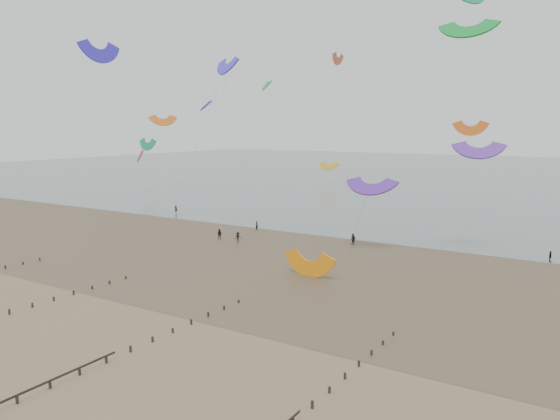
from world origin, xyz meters
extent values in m
plane|color=brown|center=(0.00, 0.00, 0.00)|extent=(500.00, 500.00, 0.00)
plane|color=#475654|center=(0.00, 200.00, 0.03)|extent=(500.00, 500.00, 0.00)
plane|color=#473A28|center=(0.00, 35.00, 0.01)|extent=(500.00, 500.00, 0.00)
ellipsoid|color=slate|center=(-18.00, 22.00, 0.01)|extent=(23.60, 14.36, 0.01)
ellipsoid|color=slate|center=(12.00, 38.00, 0.01)|extent=(33.64, 18.32, 0.01)
ellipsoid|color=slate|center=(-40.00, 40.00, 0.01)|extent=(26.95, 14.22, 0.01)
cube|color=black|center=(-32.00, 6.74, 0.20)|extent=(0.16, 0.16, 0.51)
cube|color=black|center=(-32.00, 9.37, 0.19)|extent=(0.16, 0.16, 0.48)
cube|color=black|center=(-32.00, 12.00, 0.17)|extent=(0.16, 0.16, 0.45)
cube|color=black|center=(-14.00, -3.79, 0.26)|extent=(0.16, 0.16, 0.62)
cube|color=black|center=(-14.00, -1.16, 0.25)|extent=(0.16, 0.16, 0.59)
cube|color=black|center=(-14.00, 1.47, 0.23)|extent=(0.16, 0.16, 0.57)
cube|color=black|center=(-14.00, 4.11, 0.22)|extent=(0.16, 0.16, 0.54)
cube|color=black|center=(-14.00, 6.74, 0.20)|extent=(0.16, 0.16, 0.51)
cube|color=black|center=(-14.00, 9.37, 0.19)|extent=(0.16, 0.16, 0.48)
cube|color=black|center=(-14.00, 12.00, 0.17)|extent=(0.16, 0.16, 0.45)
cube|color=black|center=(4.00, -14.32, 0.32)|extent=(0.16, 0.16, 0.74)
cube|color=black|center=(4.00, -11.68, 0.31)|extent=(0.16, 0.16, 0.71)
cube|color=black|center=(4.00, -9.05, 0.29)|extent=(0.16, 0.16, 0.68)
cube|color=black|center=(4.00, -6.42, 0.28)|extent=(0.16, 0.16, 0.65)
cube|color=black|center=(4.00, -3.79, 0.26)|extent=(0.16, 0.16, 0.62)
cube|color=black|center=(4.00, -1.16, 0.25)|extent=(0.16, 0.16, 0.59)
cube|color=black|center=(4.00, 1.47, 0.23)|extent=(0.16, 0.16, 0.57)
cube|color=black|center=(4.00, 4.11, 0.22)|extent=(0.16, 0.16, 0.54)
cube|color=black|center=(4.00, 6.74, 0.20)|extent=(0.16, 0.16, 0.51)
cube|color=black|center=(4.00, 9.37, 0.19)|extent=(0.16, 0.16, 0.48)
cube|color=black|center=(4.00, 12.00, 0.17)|extent=(0.16, 0.16, 0.45)
cube|color=black|center=(22.00, -3.79, 0.26)|extent=(0.16, 0.16, 0.62)
cube|color=black|center=(22.00, -1.16, 0.25)|extent=(0.16, 0.16, 0.59)
cube|color=black|center=(22.00, 1.47, 0.23)|extent=(0.16, 0.16, 0.57)
cube|color=black|center=(22.00, 4.11, 0.22)|extent=(0.16, 0.16, 0.54)
cube|color=black|center=(22.00, 6.74, 0.20)|extent=(0.16, 0.16, 0.51)
cube|color=black|center=(22.00, 9.37, 0.19)|extent=(0.16, 0.16, 0.48)
cube|color=black|center=(22.00, 12.00, 0.17)|extent=(0.16, 0.16, 0.45)
imported|color=black|center=(-18.75, 48.58, 0.84)|extent=(0.71, 0.59, 1.67)
imported|color=black|center=(31.14, 50.96, 0.81)|extent=(0.56, 1.00, 1.61)
imported|color=black|center=(-46.34, 56.22, 0.85)|extent=(0.68, 0.50, 1.70)
imported|color=black|center=(2.13, 46.41, 0.92)|extent=(1.01, 0.85, 1.84)
imported|color=black|center=(-15.31, 37.94, 0.87)|extent=(1.19, 1.28, 1.73)
imported|color=black|center=(-19.29, 38.03, 0.92)|extent=(1.09, 0.99, 1.83)
camera|label=1|loc=(38.92, -34.93, 19.41)|focal=35.00mm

